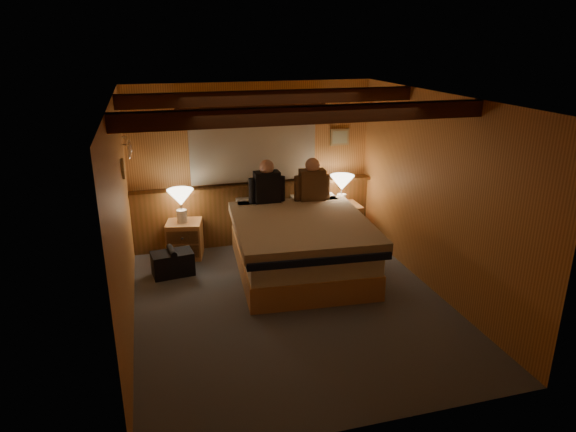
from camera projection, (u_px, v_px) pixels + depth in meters
name	position (u px, v px, depth m)	size (l,w,h in m)	color
floor	(292.00, 304.00, 6.08)	(4.20, 4.20, 0.00)	#4E535D
ceiling	(292.00, 98.00, 5.28)	(4.20, 4.20, 0.00)	tan
wall_back	(253.00, 165.00, 7.59)	(3.60, 3.60, 0.00)	#DB984E
wall_left	(122.00, 223.00, 5.23)	(4.20, 4.20, 0.00)	#DB984E
wall_right	(436.00, 195.00, 6.14)	(4.20, 4.20, 0.00)	#DB984E
wall_front	(370.00, 295.00, 3.77)	(3.60, 3.60, 0.00)	#DB984E
wainscot	(255.00, 212.00, 7.77)	(3.60, 0.23, 0.94)	brown
curtain_window	(253.00, 144.00, 7.42)	(2.18, 0.09, 1.11)	#401D10
ceiling_beams	(288.00, 105.00, 5.45)	(3.60, 1.65, 0.16)	#401D10
coat_rail	(128.00, 147.00, 6.52)	(0.05, 0.55, 0.24)	white
framed_print	(340.00, 137.00, 7.79)	(0.30, 0.04, 0.25)	tan
bed	(300.00, 243.00, 6.83)	(1.85, 2.32, 0.75)	tan
nightstand_left	(185.00, 239.00, 7.31)	(0.56, 0.52, 0.53)	tan
nightstand_right	(342.00, 223.00, 7.89)	(0.53, 0.48, 0.57)	tan
lamp_left	(181.00, 200.00, 7.10)	(0.36, 0.36, 0.48)	white
lamp_right	(342.00, 185.00, 7.66)	(0.36, 0.36, 0.47)	white
person_left	(267.00, 185.00, 7.29)	(0.53, 0.21, 0.65)	black
person_right	(312.00, 183.00, 7.38)	(0.53, 0.23, 0.65)	#503620
duffel_bag	(173.00, 263.00, 6.78)	(0.57, 0.38, 0.38)	black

